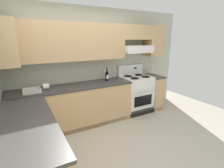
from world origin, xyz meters
The scene contains 8 objects.
ground_plane centered at (0.00, 0.00, 0.00)m, with size 7.04×7.04×0.00m, color #B2AA99.
wall_back centered at (0.39, 1.53, 1.48)m, with size 4.68×0.57×2.55m.
counter_back_run centered at (-0.03, 1.24, 0.45)m, with size 3.60×0.65×0.91m.
counter_left_run centered at (-1.24, 0.00, 0.45)m, with size 0.63×1.91×0.91m.
stove centered at (1.35, 1.25, 0.48)m, with size 0.76×0.62×1.20m.
wine_bottle centered at (0.53, 1.32, 1.04)m, with size 0.07×0.08×0.31m.
bowl centered at (-1.09, 1.19, 0.93)m, with size 0.31×0.24×0.07m.
paper_towel_roll centered at (-0.83, 1.27, 0.97)m, with size 0.11×0.11×0.11m.
Camera 1 is at (-1.25, -2.12, 1.86)m, focal length 27.27 mm.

